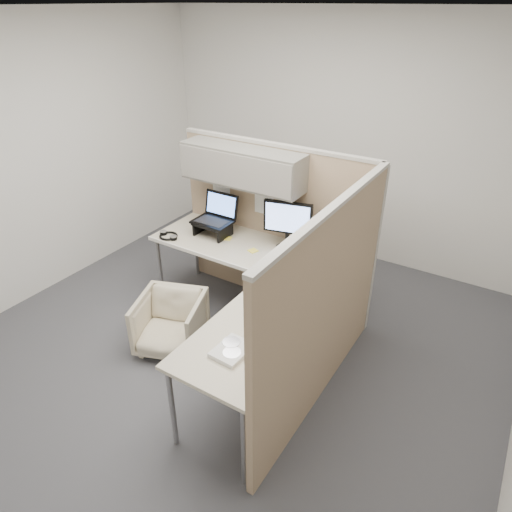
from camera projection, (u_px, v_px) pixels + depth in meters
The scene contains 18 objects.
ground at pixel (232, 346), 4.12m from camera, with size 4.50×4.50×0.00m, color #3F3F45.
partition_back at pixel (260, 199), 4.29m from camera, with size 2.00×0.36×1.63m.
partition_right at pixel (327, 308), 3.26m from camera, with size 0.07×2.03×1.63m.
desk at pixel (251, 280), 3.82m from camera, with size 2.00×1.98×0.73m.
office_chair at pixel (170, 321), 3.99m from camera, with size 0.55×0.51×0.56m, color beige.
monitor_left at pixel (288, 222), 4.07m from camera, with size 0.44×0.20×0.47m.
monitor_right at pixel (333, 242), 3.73m from camera, with size 0.39×0.27×0.47m.
laptop_station at pixel (215, 220), 4.41m from camera, with size 0.37×0.32×0.39m.
keyboard at pixel (282, 268), 3.88m from camera, with size 0.42×0.14×0.02m, color black.
mouse at pixel (300, 275), 3.77m from camera, with size 0.11×0.07×0.04m, color black.
travel_mug at pixel (301, 247), 4.05m from camera, with size 0.08×0.08×0.18m.
soda_can_green at pixel (324, 280), 3.63m from camera, with size 0.07×0.07×0.12m, color #268C1E.
soda_can_silver at pixel (313, 263), 3.86m from camera, with size 0.07×0.07×0.12m, color #268C1E.
sticky_note_c at pixel (227, 238), 4.38m from camera, with size 0.08×0.08×0.01m, color #FEE742.
sticky_note_d at pixel (253, 251), 4.17m from camera, with size 0.08×0.08×0.01m, color #FEE742.
headphones at pixel (168, 236), 4.41m from camera, with size 0.22×0.21×0.03m.
paper_stack at pixel (232, 350), 2.97m from camera, with size 0.22×0.27×0.03m.
desk_clock at pixel (286, 313), 3.28m from camera, with size 0.08×0.08×0.08m.
Camera 1 is at (1.88, -2.58, 2.74)m, focal length 32.00 mm.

